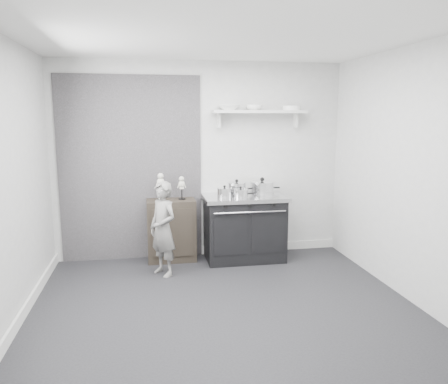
{
  "coord_description": "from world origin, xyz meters",
  "views": [
    {
      "loc": [
        -0.76,
        -4.21,
        1.97
      ],
      "look_at": [
        0.18,
        0.95,
        1.05
      ],
      "focal_mm": 35.0,
      "sensor_mm": 36.0,
      "label": 1
    }
  ],
  "objects": [
    {
      "name": "ground",
      "position": [
        0.0,
        0.0,
        0.0
      ],
      "size": [
        4.0,
        4.0,
        0.0
      ],
      "primitive_type": "plane",
      "color": "black",
      "rests_on": "ground"
    },
    {
      "name": "room_shell",
      "position": [
        -0.09,
        0.15,
        1.64
      ],
      "size": [
        4.02,
        3.62,
        2.71
      ],
      "color": "silver",
      "rests_on": "ground"
    },
    {
      "name": "wall_shelf",
      "position": [
        0.8,
        1.68,
        2.01
      ],
      "size": [
        1.3,
        0.26,
        0.24
      ],
      "color": "silver",
      "rests_on": "room_shell"
    },
    {
      "name": "stove",
      "position": [
        0.56,
        1.48,
        0.45
      ],
      "size": [
        1.12,
        0.7,
        0.89
      ],
      "color": "black",
      "rests_on": "ground"
    },
    {
      "name": "side_cabinet",
      "position": [
        -0.43,
        1.61,
        0.42
      ],
      "size": [
        0.65,
        0.38,
        0.85
      ],
      "primitive_type": "cube",
      "color": "black",
      "rests_on": "ground"
    },
    {
      "name": "child",
      "position": [
        -0.57,
        1.06,
        0.59
      ],
      "size": [
        0.48,
        0.51,
        1.18
      ],
      "primitive_type": "imported",
      "rotation": [
        0.0,
        0.0,
        -0.96
      ],
      "color": "slate",
      "rests_on": "ground"
    },
    {
      "name": "pot_front_left",
      "position": [
        0.26,
        1.39,
        0.96
      ],
      "size": [
        0.29,
        0.2,
        0.16
      ],
      "color": "silver",
      "rests_on": "stove"
    },
    {
      "name": "pot_back_left",
      "position": [
        0.47,
        1.58,
        0.98
      ],
      "size": [
        0.34,
        0.26,
        0.21
      ],
      "color": "silver",
      "rests_on": "stove"
    },
    {
      "name": "pot_back_right",
      "position": [
        0.83,
        1.59,
        0.98
      ],
      "size": [
        0.43,
        0.34,
        0.23
      ],
      "color": "silver",
      "rests_on": "stove"
    },
    {
      "name": "pot_front_center",
      "position": [
        0.47,
        1.34,
        0.95
      ],
      "size": [
        0.29,
        0.2,
        0.15
      ],
      "color": "silver",
      "rests_on": "stove"
    },
    {
      "name": "skeleton_full",
      "position": [
        -0.56,
        1.61,
        1.06
      ],
      "size": [
        0.12,
        0.08,
        0.42
      ],
      "primitive_type": null,
      "color": "beige",
      "rests_on": "side_cabinet"
    },
    {
      "name": "skeleton_torso",
      "position": [
        -0.28,
        1.61,
        1.03
      ],
      "size": [
        0.1,
        0.07,
        0.36
      ],
      "primitive_type": null,
      "color": "beige",
      "rests_on": "side_cabinet"
    },
    {
      "name": "bowl_large",
      "position": [
        0.37,
        1.67,
        2.07
      ],
      "size": [
        0.28,
        0.28,
        0.07
      ],
      "primitive_type": "imported",
      "color": "white",
      "rests_on": "wall_shelf"
    },
    {
      "name": "bowl_small",
      "position": [
        0.72,
        1.67,
        2.07
      ],
      "size": [
        0.22,
        0.22,
        0.07
      ],
      "primitive_type": "imported",
      "color": "white",
      "rests_on": "wall_shelf"
    },
    {
      "name": "plate_stack",
      "position": [
        1.26,
        1.67,
        2.07
      ],
      "size": [
        0.25,
        0.25,
        0.06
      ],
      "primitive_type": "cylinder",
      "color": "white",
      "rests_on": "wall_shelf"
    }
  ]
}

